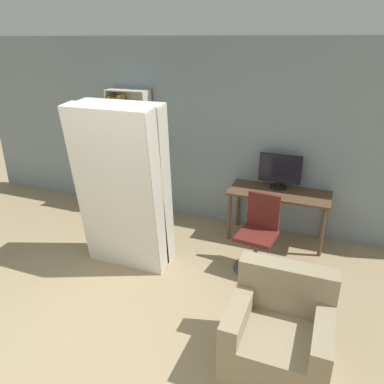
{
  "coord_description": "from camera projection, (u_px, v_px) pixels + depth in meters",
  "views": [
    {
      "loc": [
        1.9,
        -1.86,
        2.67
      ],
      "look_at": [
        0.47,
        1.79,
        1.05
      ],
      "focal_mm": 35.0,
      "sensor_mm": 36.0,
      "label": 1
    }
  ],
  "objects": [
    {
      "name": "office_chair",
      "position": [
        258.0,
        240.0,
        4.54
      ],
      "size": [
        0.52,
        0.52,
        0.95
      ],
      "color": "#4C4C51",
      "rests_on": "ground"
    },
    {
      "name": "desk",
      "position": [
        279.0,
        198.0,
        5.13
      ],
      "size": [
        1.36,
        0.6,
        0.73
      ],
      "color": "brown",
      "rests_on": "ground"
    },
    {
      "name": "ground_plane",
      "position": [
        68.0,
        368.0,
        3.26
      ],
      "size": [
        16.0,
        16.0,
        0.0
      ],
      "primitive_type": "plane",
      "color": "#9E8966"
    },
    {
      "name": "mattress_near",
      "position": [
        119.0,
        192.0,
        4.32
      ],
      "size": [
        1.03,
        0.46,
        2.03
      ],
      "color": "silver",
      "rests_on": "ground"
    },
    {
      "name": "wall_back",
      "position": [
        199.0,
        134.0,
        5.57
      ],
      "size": [
        8.0,
        0.06,
        2.7
      ],
      "color": "gray",
      "rests_on": "ground"
    },
    {
      "name": "mattress_far",
      "position": [
        129.0,
        186.0,
        4.52
      ],
      "size": [
        1.03,
        0.38,
        2.03
      ],
      "color": "silver",
      "rests_on": "ground"
    },
    {
      "name": "bookshelf",
      "position": [
        128.0,
        151.0,
        5.96
      ],
      "size": [
        0.65,
        0.29,
        1.96
      ],
      "color": "beige",
      "rests_on": "ground"
    },
    {
      "name": "monitor",
      "position": [
        280.0,
        171.0,
        5.14
      ],
      "size": [
        0.58,
        0.25,
        0.48
      ],
      "color": "black",
      "rests_on": "desk"
    },
    {
      "name": "armchair",
      "position": [
        279.0,
        332.0,
        3.22
      ],
      "size": [
        0.85,
        0.8,
        0.85
      ],
      "color": "gray",
      "rests_on": "ground"
    }
  ]
}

